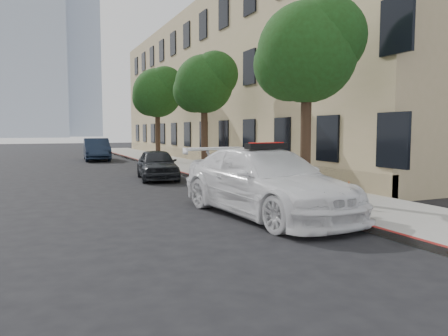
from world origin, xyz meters
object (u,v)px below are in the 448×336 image
at_px(parked_car_mid, 157,164).
at_px(fire_hydrant, 256,173).
at_px(police_car, 266,182).
at_px(traffic_cone, 349,194).
at_px(parked_car_far, 97,149).

height_order(parked_car_mid, fire_hydrant, parked_car_mid).
height_order(police_car, fire_hydrant, police_car).
height_order(fire_hydrant, traffic_cone, fire_hydrant).
relative_size(parked_car_mid, fire_hydrant, 4.31).
bearing_deg(fire_hydrant, parked_car_mid, 132.82).
xyz_separation_m(parked_car_mid, parked_car_far, (-0.80, 12.86, 0.11)).
xyz_separation_m(police_car, traffic_cone, (2.01, -0.65, -0.33)).
distance_m(police_car, parked_car_mid, 8.67).
bearing_deg(parked_car_far, traffic_cone, -77.80).
height_order(parked_car_mid, traffic_cone, parked_car_mid).
bearing_deg(parked_car_mid, police_car, -79.20).
distance_m(parked_car_far, traffic_cone, 22.39).
height_order(police_car, parked_car_far, police_car).
distance_m(parked_car_mid, fire_hydrant, 4.98).
xyz_separation_m(fire_hydrant, traffic_cone, (0.04, -4.94, -0.09)).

